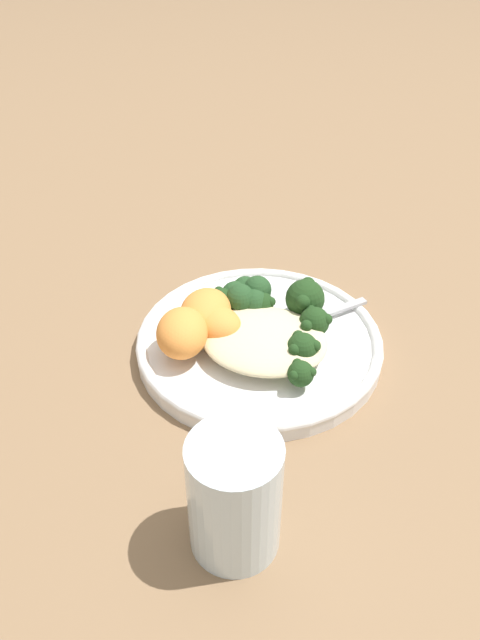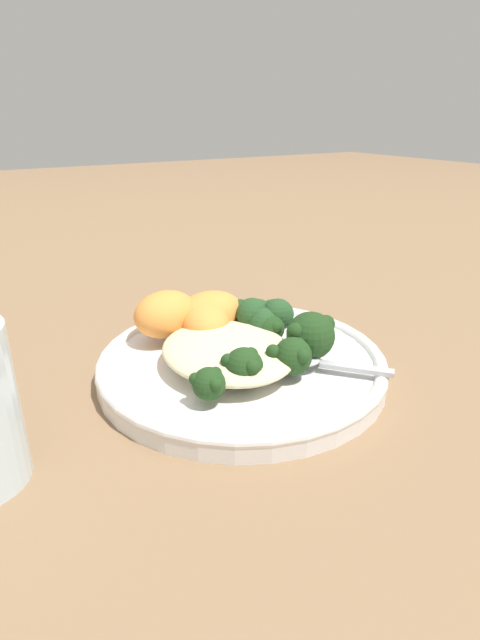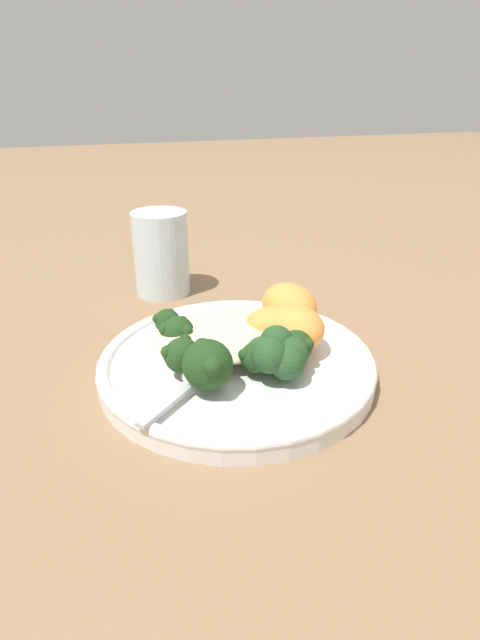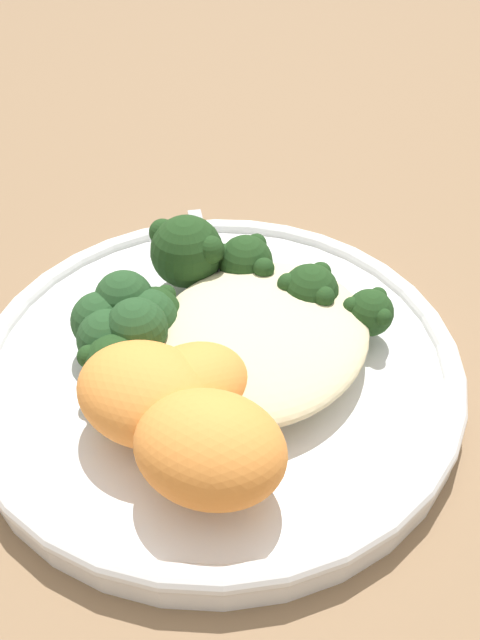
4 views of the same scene
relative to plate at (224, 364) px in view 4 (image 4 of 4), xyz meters
The scene contains 15 objects.
ground_plane 0.02m from the plate, 157.09° to the right, with size 4.00×4.00×0.00m, color #846647.
plate is the anchor object (origin of this frame).
quinoa_mound 0.03m from the plate, 106.93° to the left, with size 0.13×0.11×0.02m, color beige.
broccoli_stalk_0 0.07m from the plate, 128.47° to the left, with size 0.09×0.06×0.03m.
broccoli_stalk_1 0.05m from the plate, 146.20° to the left, with size 0.08×0.03×0.03m.
broccoli_stalk_2 0.05m from the plate, 166.02° to the right, with size 0.09×0.07×0.03m.
broccoli_stalk_3 0.06m from the plate, 129.24° to the right, with size 0.08×0.11×0.04m.
broccoli_stalk_4 0.03m from the plate, 73.10° to the right, with size 0.03×0.09×0.03m.
broccoli_stalk_5 0.04m from the plate, 38.26° to the right, with size 0.05×0.11×0.03m.
broccoli_stalk_6 0.05m from the plate, 28.21° to the right, with size 0.06×0.08×0.03m.
sweet_potato_chunk_0 0.05m from the plate, 12.51° to the left, with size 0.06×0.05×0.03m, color orange.
sweet_potato_chunk_1 0.09m from the plate, 28.59° to the left, with size 0.07×0.05×0.04m, color orange.
sweet_potato_chunk_2 0.07m from the plate, ahead, with size 0.07×0.05×0.04m, color orange.
kale_tuft 0.06m from the plate, 61.96° to the right, with size 0.06×0.06×0.04m.
spoon 0.06m from the plate, 139.90° to the right, with size 0.09×0.09×0.01m.
Camera 4 is at (0.21, 0.14, 0.26)m, focal length 35.00 mm.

